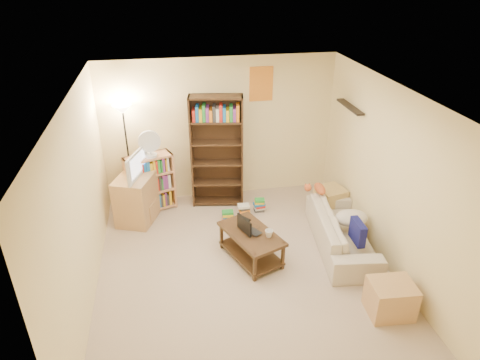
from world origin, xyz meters
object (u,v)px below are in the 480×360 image
object	(u,v)px
mug	(269,234)
short_bookshelf	(151,183)
sofa	(342,231)
tall_bookshelf	(217,149)
desk_fan	(150,144)
laptop	(253,229)
coffee_table	(251,241)
tabby_cat	(318,188)
tv_stand	(137,198)
end_cabinet	(391,298)
television	(133,164)
floor_lamp	(125,127)
side_table	(330,201)

from	to	relation	value
mug	short_bookshelf	bearing A→B (deg)	131.93
sofa	tall_bookshelf	world-z (taller)	tall_bookshelf
short_bookshelf	desk_fan	bearing A→B (deg)	-59.65
sofa	laptop	world-z (taller)	sofa
coffee_table	desk_fan	distance (m)	2.30
tabby_cat	tv_stand	xyz separation A→B (m)	(-2.88, 0.59, -0.21)
sofa	tabby_cat	xyz separation A→B (m)	(-0.15, 0.73, 0.34)
tv_stand	sofa	bearing A→B (deg)	-2.81
end_cabinet	coffee_table	bearing A→B (deg)	136.76
mug	television	size ratio (longest dim) A/B	0.17
sofa	mug	size ratio (longest dim) A/B	15.82
desk_fan	floor_lamp	distance (m)	0.49
laptop	mug	xyz separation A→B (m)	(0.19, -0.21, 0.04)
floor_lamp	tabby_cat	bearing A→B (deg)	-19.21
laptop	desk_fan	world-z (taller)	desk_fan
laptop	tall_bookshelf	xyz separation A→B (m)	(-0.28, 1.61, 0.57)
tabby_cat	mug	size ratio (longest dim) A/B	3.52
mug	short_bookshelf	xyz separation A→B (m)	(-1.62, 1.80, 0.01)
sofa	tall_bookshelf	size ratio (longest dim) A/B	0.98
tv_stand	floor_lamp	distance (m)	1.17
tabby_cat	end_cabinet	distance (m)	2.19
sofa	television	distance (m)	3.39
floor_lamp	end_cabinet	xyz separation A→B (m)	(3.17, -3.18, -1.25)
tabby_cat	short_bookshelf	distance (m)	2.79
tv_stand	end_cabinet	xyz separation A→B (m)	(3.08, -2.74, -0.18)
television	floor_lamp	bearing A→B (deg)	32.38
tall_bookshelf	laptop	bearing A→B (deg)	-70.62
tabby_cat	side_table	world-z (taller)	tabby_cat
sofa	mug	distance (m)	1.22
sofa	coffee_table	world-z (taller)	sofa
sofa	end_cabinet	size ratio (longest dim) A/B	3.67
tabby_cat	coffee_table	size ratio (longest dim) A/B	0.38
laptop	television	world-z (taller)	television
mug	side_table	xyz separation A→B (m)	(1.35, 1.11, -0.26)
coffee_table	television	distance (m)	2.25
sofa	end_cabinet	world-z (taller)	sofa
tabby_cat	desk_fan	distance (m)	2.79
television	side_table	xyz separation A→B (m)	(3.20, -0.41, -0.77)
tv_stand	desk_fan	world-z (taller)	desk_fan
tabby_cat	side_table	distance (m)	0.52
tv_stand	short_bookshelf	world-z (taller)	short_bookshelf
desk_fan	mug	bearing A→B (deg)	-48.33
television	laptop	bearing A→B (deg)	-107.54
tall_bookshelf	desk_fan	bearing A→B (deg)	-167.35
television	short_bookshelf	xyz separation A→B (m)	(0.23, 0.28, -0.51)
sofa	desk_fan	distance (m)	3.30
tabby_cat	floor_lamp	world-z (taller)	floor_lamp
tall_bookshelf	floor_lamp	bearing A→B (deg)	-176.46
mug	floor_lamp	distance (m)	2.93
desk_fan	coffee_table	bearing A→B (deg)	-50.15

